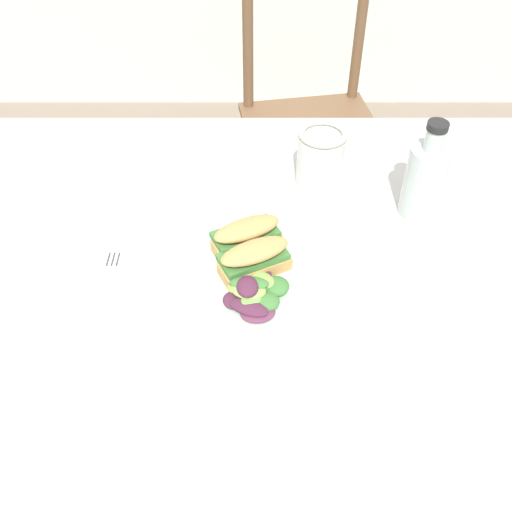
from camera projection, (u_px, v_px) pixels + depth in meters
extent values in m
cube|color=#BCB7AD|center=(227.00, 291.00, 0.97)|extent=(1.40, 1.00, 0.03)
cube|color=#2D2D33|center=(486.00, 266.00, 1.53)|extent=(0.07, 0.07, 0.71)
cylinder|color=brown|center=(269.00, 232.00, 1.83)|extent=(0.03, 0.03, 0.43)
cylinder|color=brown|center=(377.00, 221.00, 1.87)|extent=(0.03, 0.03, 0.43)
cylinder|color=brown|center=(252.00, 167.00, 2.07)|extent=(0.03, 0.03, 0.43)
cylinder|color=brown|center=(347.00, 158.00, 2.11)|extent=(0.03, 0.03, 0.43)
cube|color=brown|center=(316.00, 134.00, 1.82)|extent=(0.46, 0.46, 0.02)
cylinder|color=brown|center=(251.00, 41.00, 1.77)|extent=(0.03, 0.03, 0.42)
cylinder|color=brown|center=(362.00, 33.00, 1.81)|extent=(0.03, 0.03, 0.42)
cube|color=beige|center=(256.00, 280.00, 0.96)|extent=(0.28, 0.28, 0.01)
cube|color=tan|center=(257.00, 266.00, 0.96)|extent=(0.12, 0.09, 0.02)
cube|color=#3D7033|center=(255.00, 257.00, 0.95)|extent=(0.12, 0.10, 0.01)
ellipsoid|color=tan|center=(257.00, 251.00, 0.94)|extent=(0.12, 0.09, 0.02)
cube|color=tan|center=(249.00, 244.00, 1.00)|extent=(0.12, 0.09, 0.02)
cube|color=#3D7033|center=(247.00, 234.00, 0.99)|extent=(0.12, 0.10, 0.01)
ellipsoid|color=tan|center=(249.00, 229.00, 0.98)|extent=(0.12, 0.09, 0.02)
ellipsoid|color=#602D47|center=(259.00, 312.00, 0.90)|extent=(0.06, 0.05, 0.01)
ellipsoid|color=#84A84C|center=(264.00, 280.00, 0.94)|extent=(0.06, 0.06, 0.02)
ellipsoid|color=#4C2338|center=(250.00, 307.00, 0.90)|extent=(0.07, 0.05, 0.01)
ellipsoid|color=#3D7033|center=(269.00, 301.00, 0.91)|extent=(0.05, 0.05, 0.02)
ellipsoid|color=#4C2338|center=(262.00, 279.00, 0.94)|extent=(0.05, 0.05, 0.01)
ellipsoid|color=#84A84C|center=(250.00, 290.00, 0.91)|extent=(0.06, 0.05, 0.01)
ellipsoid|color=#3D7033|center=(251.00, 283.00, 0.92)|extent=(0.06, 0.03, 0.01)
ellipsoid|color=#4C2338|center=(236.00, 300.00, 0.91)|extent=(0.04, 0.04, 0.01)
ellipsoid|color=#6B9E47|center=(253.00, 300.00, 0.90)|extent=(0.05, 0.05, 0.01)
ellipsoid|color=#3D7033|center=(278.00, 286.00, 0.93)|extent=(0.06, 0.06, 0.02)
ellipsoid|color=#6B9E47|center=(245.00, 275.00, 0.95)|extent=(0.04, 0.05, 0.02)
ellipsoid|color=#84A84C|center=(244.00, 289.00, 0.92)|extent=(0.07, 0.07, 0.01)
ellipsoid|color=#4C2338|center=(249.00, 287.00, 0.91)|extent=(0.04, 0.05, 0.02)
cube|color=silver|center=(106.00, 296.00, 0.94)|extent=(0.12, 0.22, 0.00)
cube|color=silver|center=(103.00, 305.00, 0.92)|extent=(0.02, 0.14, 0.00)
cube|color=silver|center=(115.00, 263.00, 0.99)|extent=(0.03, 0.05, 0.00)
cube|color=#38383D|center=(120.00, 259.00, 0.99)|extent=(0.00, 0.03, 0.00)
cube|color=#38383D|center=(115.00, 259.00, 0.99)|extent=(0.00, 0.03, 0.00)
cube|color=#38383D|center=(110.00, 259.00, 0.99)|extent=(0.00, 0.03, 0.00)
cylinder|color=black|center=(424.00, 191.00, 1.06)|extent=(0.07, 0.07, 0.09)
cylinder|color=#B2BCB7|center=(427.00, 182.00, 1.04)|extent=(0.07, 0.07, 0.13)
cylinder|color=#B2BCB7|center=(437.00, 140.00, 0.98)|extent=(0.03, 0.03, 0.04)
cylinder|color=black|center=(441.00, 127.00, 0.97)|extent=(0.04, 0.04, 0.01)
cylinder|color=#995623|center=(323.00, 164.00, 1.13)|extent=(0.08, 0.08, 0.08)
cylinder|color=silver|center=(323.00, 160.00, 1.12)|extent=(0.09, 0.09, 0.10)
torus|color=#B7B29E|center=(326.00, 134.00, 1.08)|extent=(0.09, 0.09, 0.01)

